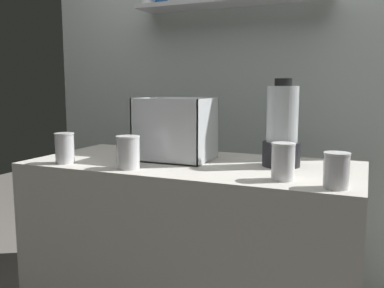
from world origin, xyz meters
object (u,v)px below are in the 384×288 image
Objects in this scene: juice_cup_carrot_right at (336,173)px; carrot_display_bin at (175,141)px; juice_cup_beet_left at (128,154)px; juice_cup_carrot_middle at (283,164)px; blender_pitcher at (282,129)px; juice_cup_carrot_far_left at (65,150)px.

carrot_display_bin is at bearing 158.47° from juice_cup_carrot_right.
carrot_display_bin is 0.75m from juice_cup_carrot_right.
juice_cup_carrot_middle is at bearing 3.25° from juice_cup_beet_left.
blender_pitcher is at bearing 3.77° from carrot_display_bin.
juice_cup_beet_left is (-0.08, -0.26, -0.03)m from carrot_display_bin.
juice_cup_carrot_far_left is (-0.86, -0.30, -0.09)m from blender_pitcher.
juice_cup_carrot_right is at bearing -1.24° from juice_cup_beet_left.
juice_cup_beet_left is 0.99× the size of juice_cup_carrot_middle.
carrot_display_bin reaches higher than juice_cup_carrot_far_left.
carrot_display_bin is at bearing 156.64° from juice_cup_carrot_middle.
juice_cup_carrot_far_left is at bearing -177.34° from juice_cup_carrot_middle.
blender_pitcher is at bearing 27.85° from juice_cup_beet_left.
carrot_display_bin is 0.48m from juice_cup_carrot_far_left.
juice_cup_carrot_far_left is 0.99× the size of juice_cup_carrot_middle.
juice_cup_carrot_right is (0.79, -0.02, -0.01)m from juice_cup_beet_left.
blender_pitcher is 0.28m from juice_cup_carrot_middle.
juice_cup_carrot_far_left reaches higher than juice_cup_carrot_right.
juice_cup_carrot_middle is (0.52, -0.23, -0.03)m from carrot_display_bin.
juice_cup_carrot_far_left is 0.99× the size of juice_cup_beet_left.
carrot_display_bin is 0.88× the size of blender_pitcher.
juice_cup_carrot_middle is at bearing 164.03° from juice_cup_carrot_right.
carrot_display_bin is at bearing 34.24° from juice_cup_carrot_far_left.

